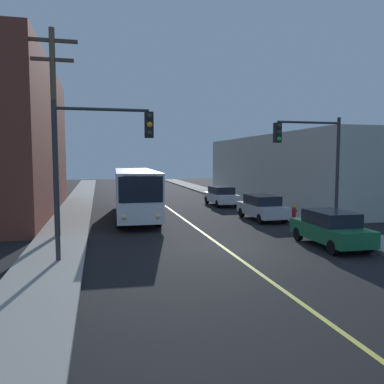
% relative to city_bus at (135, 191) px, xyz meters
% --- Properties ---
extents(ground_plane, '(120.00, 120.00, 0.00)m').
position_rel_city_bus_xyz_m(ground_plane, '(3.03, -10.17, -1.82)').
color(ground_plane, black).
extents(sidewalk_left, '(2.50, 90.00, 0.15)m').
position_rel_city_bus_xyz_m(sidewalk_left, '(-4.22, -0.17, -1.74)').
color(sidewalk_left, gray).
rests_on(sidewalk_left, ground).
extents(sidewalk_right, '(2.50, 90.00, 0.15)m').
position_rel_city_bus_xyz_m(sidewalk_right, '(10.28, -0.17, -1.74)').
color(sidewalk_right, gray).
rests_on(sidewalk_right, ground).
extents(lane_stripe_center, '(0.16, 60.00, 0.01)m').
position_rel_city_bus_xyz_m(lane_stripe_center, '(3.03, 4.83, -1.81)').
color(lane_stripe_center, '#D8CC4C').
rests_on(lane_stripe_center, ground).
extents(building_right_warehouse, '(12.00, 26.22, 6.04)m').
position_rel_city_bus_xyz_m(building_right_warehouse, '(17.52, 7.26, 1.20)').
color(building_right_warehouse, '#B2B2A8').
rests_on(building_right_warehouse, ground).
extents(city_bus, '(2.99, 12.23, 3.20)m').
position_rel_city_bus_xyz_m(city_bus, '(0.00, 0.00, 0.00)').
color(city_bus, silver).
rests_on(city_bus, ground).
extents(parked_car_green, '(1.88, 4.43, 1.62)m').
position_rel_city_bus_xyz_m(parked_car_green, '(7.84, -11.04, -0.98)').
color(parked_car_green, '#196038').
rests_on(parked_car_green, ground).
extents(parked_car_silver, '(1.92, 4.45, 1.62)m').
position_rel_city_bus_xyz_m(parked_car_silver, '(7.92, -3.17, -0.98)').
color(parked_car_silver, '#B7B7BC').
rests_on(parked_car_silver, ground).
extents(parked_car_white, '(1.91, 4.44, 1.62)m').
position_rel_city_bus_xyz_m(parked_car_white, '(7.72, 4.92, -0.98)').
color(parked_car_white, silver).
rests_on(parked_car_white, ground).
extents(utility_pole_near, '(2.40, 0.28, 10.10)m').
position_rel_city_bus_xyz_m(utility_pole_near, '(-4.44, -6.33, 3.89)').
color(utility_pole_near, brown).
rests_on(utility_pole_near, sidewalk_left).
extents(traffic_signal_left_corner, '(3.75, 0.48, 6.00)m').
position_rel_city_bus_xyz_m(traffic_signal_left_corner, '(-2.39, -11.32, 2.49)').
color(traffic_signal_left_corner, '#2D2D33').
rests_on(traffic_signal_left_corner, sidewalk_left).
extents(traffic_signal_right_corner, '(3.75, 0.48, 6.00)m').
position_rel_city_bus_xyz_m(traffic_signal_right_corner, '(8.44, -8.27, 2.49)').
color(traffic_signal_right_corner, '#2D2D33').
rests_on(traffic_signal_right_corner, sidewalk_right).
extents(fire_hydrant, '(0.44, 0.26, 0.84)m').
position_rel_city_bus_xyz_m(fire_hydrant, '(9.88, -3.83, -1.23)').
color(fire_hydrant, red).
rests_on(fire_hydrant, sidewalk_right).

